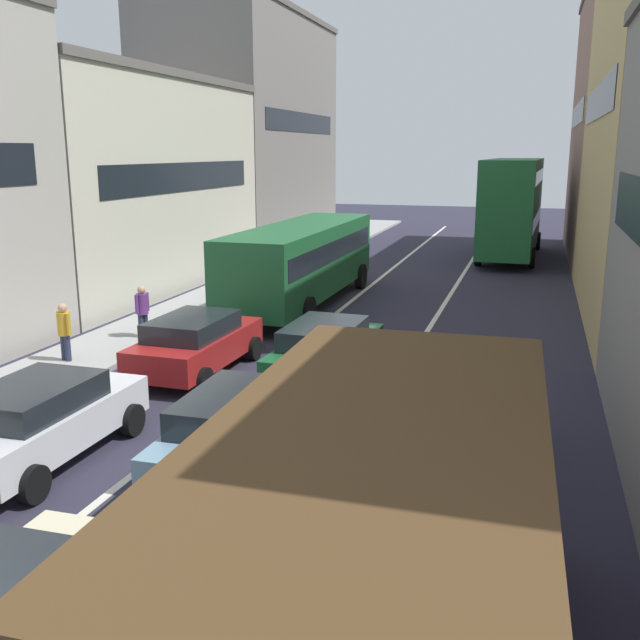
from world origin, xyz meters
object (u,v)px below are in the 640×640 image
hatchback_centre_lane_third (326,350)px  removalist_box_truck (393,556)px  bus_far_queue_secondary (512,203)px  pedestrian_mid_sidewalk (142,310)px  wagon_left_lane_second (40,419)px  bus_mid_queue_primary (302,257)px  sedan_left_lane_third (196,342)px  sedan_right_lane_behind_truck (447,413)px  sedan_centre_lane_second (240,429)px  pedestrian_near_kerb (64,330)px

hatchback_centre_lane_third → removalist_box_truck: bearing=-158.9°
removalist_box_truck → bus_far_queue_secondary: bearing=-1.0°
bus_far_queue_secondary → pedestrian_mid_sidewalk: (-9.64, -20.43, -1.88)m
hatchback_centre_lane_third → bus_far_queue_secondary: (3.42, 22.58, 2.03)m
hatchback_centre_lane_third → pedestrian_mid_sidewalk: (-6.22, 2.14, 0.15)m
wagon_left_lane_second → bus_mid_queue_primary: 14.16m
sedan_left_lane_third → sedan_right_lane_behind_truck: (6.64, -3.16, 0.00)m
removalist_box_truck → bus_mid_queue_primary: size_ratio=0.74×
sedan_centre_lane_second → sedan_left_lane_third: size_ratio=1.00×
wagon_left_lane_second → bus_mid_queue_primary: (0.32, 14.13, 0.96)m
sedan_left_lane_third → sedan_right_lane_behind_truck: bearing=-114.1°
pedestrian_near_kerb → sedan_left_lane_third: bearing=120.0°
removalist_box_truck → sedan_left_lane_third: size_ratio=1.79×
wagon_left_lane_second → bus_far_queue_secondary: bus_far_queue_secondary is taller
hatchback_centre_lane_third → sedan_left_lane_third: 3.34m
removalist_box_truck → pedestrian_near_kerb: bearing=46.0°
wagon_left_lane_second → pedestrian_near_kerb: bearing=32.3°
wagon_left_lane_second → hatchback_centre_lane_third: (3.65, 5.82, 0.00)m
pedestrian_near_kerb → hatchback_centre_lane_third: bearing=119.0°
wagon_left_lane_second → bus_far_queue_secondary: bearing=-13.6°
bus_far_queue_secondary → pedestrian_mid_sidewalk: 22.67m
sedan_centre_lane_second → sedan_right_lane_behind_truck: bearing=-62.4°
sedan_left_lane_third → bus_mid_queue_primary: bus_mid_queue_primary is taller
sedan_left_lane_third → bus_far_queue_secondary: bearing=-15.1°
sedan_centre_lane_second → pedestrian_near_kerb: pedestrian_near_kerb is taller
sedan_left_lane_third → sedan_right_lane_behind_truck: same height
bus_mid_queue_primary → pedestrian_mid_sidewalk: bearing=155.3°
sedan_left_lane_third → bus_far_queue_secondary: 23.88m
bus_far_queue_secondary → wagon_left_lane_second: bearing=168.0°
removalist_box_truck → sedan_centre_lane_second: bearing=34.3°
bus_mid_queue_primary → pedestrian_mid_sidewalk: bus_mid_queue_primary is taller
bus_mid_queue_primary → sedan_left_lane_third: bearing=-179.5°
sedan_centre_lane_second → pedestrian_mid_sidewalk: size_ratio=2.61×
sedan_centre_lane_second → wagon_left_lane_second: (-3.63, -0.60, 0.00)m
sedan_left_lane_third → pedestrian_near_kerb: size_ratio=2.62×
hatchback_centre_lane_third → sedan_right_lane_behind_truck: size_ratio=0.99×
wagon_left_lane_second → bus_mid_queue_primary: size_ratio=0.41×
hatchback_centre_lane_third → sedan_left_lane_third: bearing=95.9°
sedan_centre_lane_second → sedan_left_lane_third: 5.98m
sedan_centre_lane_second → sedan_left_lane_third: (-3.31, 4.98, 0.00)m
sedan_left_lane_third → sedan_centre_lane_second: bearing=-145.0°
sedan_centre_lane_second → bus_far_queue_secondary: size_ratio=0.41×
bus_far_queue_secondary → pedestrian_near_kerb: bus_far_queue_secondary is taller
wagon_left_lane_second → sedan_right_lane_behind_truck: (6.95, 2.42, 0.00)m
sedan_left_lane_third → bus_far_queue_secondary: size_ratio=0.41×
sedan_right_lane_behind_truck → wagon_left_lane_second: bearing=106.3°
sedan_left_lane_third → bus_mid_queue_primary: 8.60m
wagon_left_lane_second → sedan_left_lane_third: 5.59m
sedan_right_lane_behind_truck → bus_far_queue_secondary: 26.06m
wagon_left_lane_second → sedan_left_lane_third: (0.31, 5.58, 0.00)m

